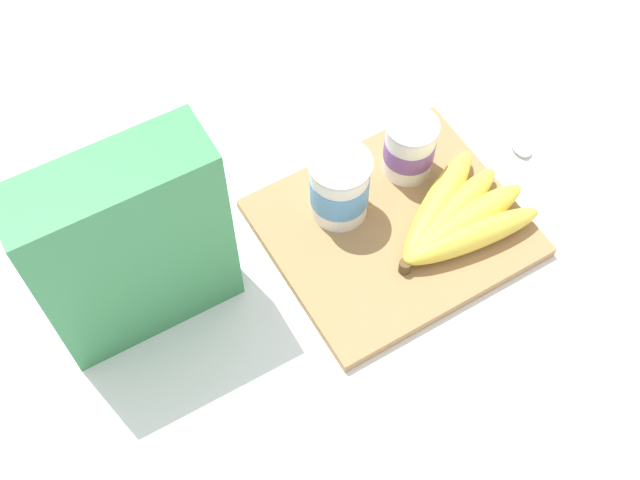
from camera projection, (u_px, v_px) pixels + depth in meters
ground_plane at (393, 231)px, 1.01m from camera, size 2.40×2.40×0.00m
cutting_board at (393, 228)px, 1.00m from camera, size 0.30×0.26×0.02m
cereal_box at (131, 248)px, 0.84m from camera, size 0.20×0.08×0.26m
yogurt_cup_front at (339, 187)px, 0.97m from camera, size 0.07×0.07×0.09m
yogurt_cup_back at (409, 147)px, 1.00m from camera, size 0.06×0.06×0.08m
banana_bunch at (456, 219)px, 0.97m from camera, size 0.19×0.15×0.04m
spoon at (512, 132)px, 1.08m from camera, size 0.04×0.13×0.01m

